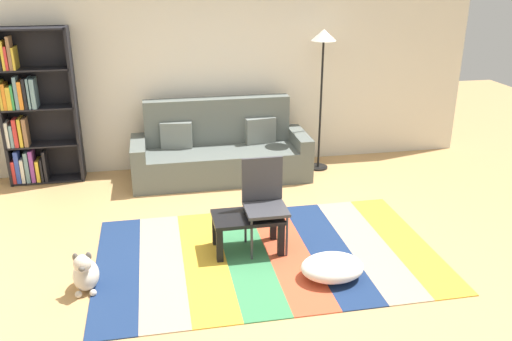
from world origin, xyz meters
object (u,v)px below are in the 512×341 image
Objects in this scene: coffee_table at (247,223)px; tv_remote at (249,216)px; bookshelf at (30,112)px; pouf at (332,267)px; dog at (85,273)px; couch at (220,152)px; folding_chair at (264,196)px; standing_lamp at (323,54)px.

tv_remote is (0.01, -0.04, 0.09)m from coffee_table.
pouf is (2.97, -2.93, -0.80)m from bookshelf.
couch is at bearing 58.38° from dog.
coffee_table is 0.10m from tv_remote.
tv_remote reaches higher than coffee_table.
folding_chair is at bearing 123.88° from pouf.
bookshelf is at bearing 114.83° from tv_remote.
bookshelf is 2.92m from dog.
tv_remote is at bearing 136.51° from pouf.
folding_chair is (1.66, 0.47, 0.37)m from dog.
coffee_table is at bearing 135.28° from pouf.
couch is at bearing -6.95° from bookshelf.
couch is 3.38× the size of coffee_table.
tv_remote is 0.24m from folding_chair.
folding_chair is at bearing 15.84° from dog.
standing_lamp is (0.70, 2.69, 1.44)m from pouf.
coffee_table is at bearing 15.36° from dog.
standing_lamp is 2.74m from tv_remote.
standing_lamp is 12.41× the size of tv_remote.
dog is (0.83, -2.69, -0.75)m from bookshelf.
standing_lamp is at bearing -3.68° from bookshelf.
bookshelf reaches higher than pouf.
couch is 15.07× the size of tv_remote.
coffee_table is at bearing -44.57° from bookshelf.
bookshelf reaches higher than standing_lamp.
couch is 2.51× the size of folding_chair.
coffee_table is 0.30m from folding_chair.
bookshelf is at bearing 176.32° from standing_lamp.
couch is 2.40m from bookshelf.
standing_lamp is (3.67, -0.24, 0.64)m from bookshelf.
coffee_table is 0.36× the size of standing_lamp.
standing_lamp is (1.35, 2.05, 1.25)m from coffee_table.
standing_lamp is (2.83, 2.45, 1.39)m from dog.
pouf is (0.65, -2.64, -0.22)m from couch.
coffee_table is 1.54m from dog.
folding_chair is at bearing 19.87° from coffee_table.
folding_chair reaches higher than pouf.
pouf is at bearing -104.56° from standing_lamp.
coffee_table is 0.93m from pouf.
dog reaches higher than coffee_table.
standing_lamp is at bearing 40.90° from dog.
dog is at bearing 173.66° from pouf.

